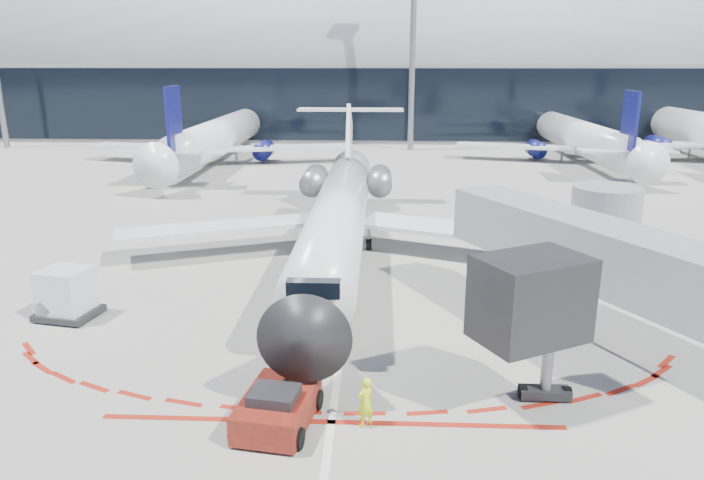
{
  "coord_description": "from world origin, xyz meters",
  "views": [
    {
      "loc": [
        1.36,
        -28.08,
        10.51
      ],
      "look_at": [
        0.06,
        1.13,
        2.08
      ],
      "focal_mm": 32.0,
      "sensor_mm": 36.0,
      "label": 1
    }
  ],
  "objects_px": {
    "regional_jet": "(339,212)",
    "pushback_tug": "(278,407)",
    "ramp_worker": "(365,402)",
    "uld_container": "(67,294)"
  },
  "relations": [
    {
      "from": "pushback_tug",
      "to": "regional_jet",
      "type": "bearing_deg",
      "value": 96.4
    },
    {
      "from": "uld_container",
      "to": "pushback_tug",
      "type": "bearing_deg",
      "value": -26.23
    },
    {
      "from": "regional_jet",
      "to": "ramp_worker",
      "type": "relative_size",
      "value": 19.23
    },
    {
      "from": "pushback_tug",
      "to": "uld_container",
      "type": "height_order",
      "value": "uld_container"
    },
    {
      "from": "pushback_tug",
      "to": "uld_container",
      "type": "relative_size",
      "value": 1.93
    },
    {
      "from": "regional_jet",
      "to": "ramp_worker",
      "type": "bearing_deg",
      "value": -83.66
    },
    {
      "from": "pushback_tug",
      "to": "uld_container",
      "type": "xyz_separation_m",
      "value": [
        -10.12,
        7.64,
        0.5
      ]
    },
    {
      "from": "regional_jet",
      "to": "pushback_tug",
      "type": "height_order",
      "value": "regional_jet"
    },
    {
      "from": "regional_jet",
      "to": "pushback_tug",
      "type": "relative_size",
      "value": 6.04
    },
    {
      "from": "regional_jet",
      "to": "pushback_tug",
      "type": "bearing_deg",
      "value": -92.65
    }
  ]
}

